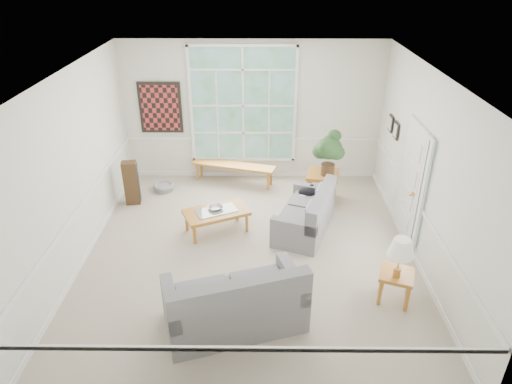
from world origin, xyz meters
TOP-DOWN VIEW (x-y plane):
  - floor at (0.00, 0.00)m, footprint 5.50×6.00m
  - ceiling at (0.00, 0.00)m, footprint 5.50×6.00m
  - wall_back at (0.00, 3.00)m, footprint 5.50×0.02m
  - wall_front at (0.00, -3.00)m, footprint 5.50×0.02m
  - wall_left at (-2.75, 0.00)m, footprint 0.02×6.00m
  - wall_right at (2.75, 0.00)m, footprint 0.02×6.00m
  - window_back at (-0.20, 2.96)m, footprint 2.30×0.08m
  - entry_door at (2.71, 0.60)m, footprint 0.08×0.90m
  - door_sidelight at (2.71, -0.03)m, footprint 0.08×0.26m
  - wall_art at (-1.95, 2.95)m, footprint 0.90×0.06m
  - wall_frame_near at (2.71, 1.75)m, footprint 0.04×0.26m
  - wall_frame_far at (2.71, 2.15)m, footprint 0.04×0.26m
  - loveseat_right at (0.97, 0.71)m, footprint 1.28×1.72m
  - loveseat_front at (-0.17, -1.67)m, footprint 2.03×1.45m
  - coffee_table at (-0.62, 0.66)m, footprint 1.28×1.03m
  - pewter_bowl at (-0.63, 0.72)m, footprint 0.43×0.43m
  - window_bench at (-0.41, 2.65)m, footprint 1.86×0.84m
  - end_table at (1.42, 1.83)m, footprint 0.73×0.73m
  - houseplant at (1.49, 1.76)m, footprint 0.58×0.58m
  - side_table at (2.13, -1.17)m, footprint 0.60×0.60m
  - table_lamp at (2.09, -1.24)m, footprint 0.45×0.45m
  - pet_bed at (-1.90, 2.27)m, footprint 0.54×0.54m
  - floor_speaker at (-2.40, 1.70)m, footprint 0.31×0.26m
  - cat at (1.07, 1.25)m, footprint 0.39×0.30m

SIDE VIEW (x-z plane):
  - floor at x=0.00m, z-range -0.01..0.00m
  - pet_bed at x=-1.90m, z-range 0.00..0.13m
  - coffee_table at x=-0.62m, z-range 0.00..0.42m
  - window_bench at x=-0.41m, z-range 0.00..0.43m
  - side_table at x=2.13m, z-range 0.00..0.48m
  - end_table at x=1.42m, z-range 0.00..0.62m
  - loveseat_right at x=0.97m, z-range 0.00..0.83m
  - floor_speaker at x=-2.40m, z-range 0.00..0.90m
  - pewter_bowl at x=-0.63m, z-range 0.42..0.50m
  - loveseat_front at x=-0.17m, z-range 0.00..0.99m
  - cat at x=1.07m, z-range 0.42..0.59m
  - table_lamp at x=2.09m, z-range 0.48..1.10m
  - entry_door at x=2.71m, z-range 0.00..2.10m
  - houseplant at x=1.49m, z-range 0.62..1.54m
  - door_sidelight at x=2.71m, z-range 0.20..2.10m
  - wall_back at x=0.00m, z-range 0.00..3.00m
  - wall_front at x=0.00m, z-range 0.00..3.00m
  - wall_left at x=-2.75m, z-range 0.00..3.00m
  - wall_right at x=2.75m, z-range 0.00..3.00m
  - wall_frame_near at x=2.71m, z-range 1.39..1.71m
  - wall_frame_far at x=2.71m, z-range 1.39..1.71m
  - wall_art at x=-1.95m, z-range 1.05..2.15m
  - window_back at x=-0.20m, z-range 0.45..2.85m
  - ceiling at x=0.00m, z-range 2.99..3.01m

